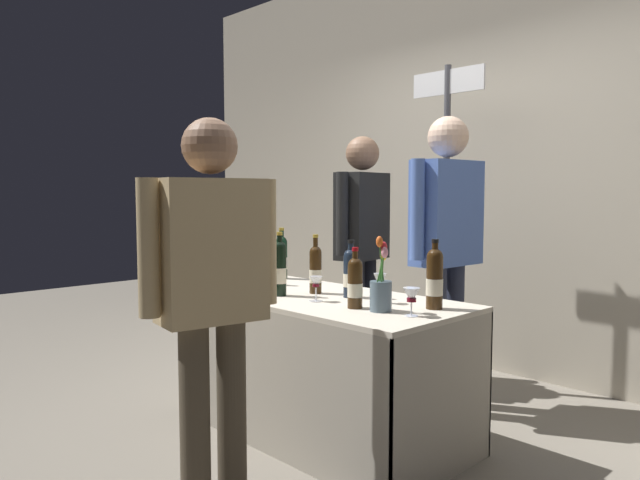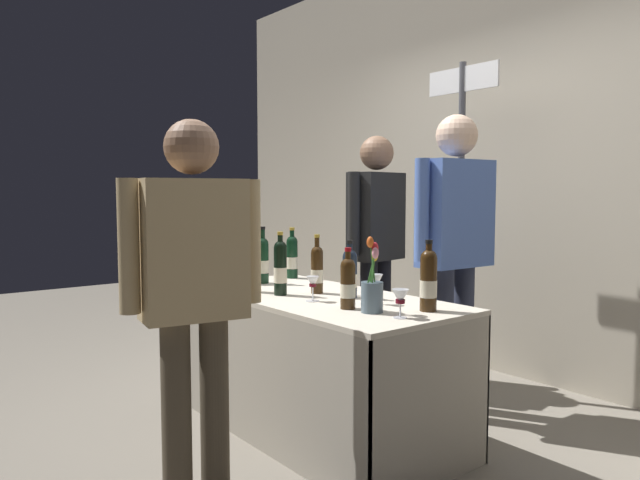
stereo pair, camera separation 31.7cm
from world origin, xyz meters
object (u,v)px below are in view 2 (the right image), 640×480
object	(u,v)px
display_bottle_0	(348,283)
taster_foreground_right	(194,280)
featured_wine_bottle	(292,256)
vendor_presenter	(455,234)
wine_glass_near_taster	(376,283)
wine_glass_near_vendor	(400,298)
flower_vase	(372,290)
tasting_table	(320,337)
wine_glass_mid	(313,283)
booth_signpost	(461,192)

from	to	relation	value
display_bottle_0	taster_foreground_right	size ratio (longest dim) A/B	0.18
featured_wine_bottle	display_bottle_0	xyz separation A→B (m)	(1.00, -0.40, -0.02)
featured_wine_bottle	taster_foreground_right	distance (m)	1.49
featured_wine_bottle	vendor_presenter	xyz separation A→B (m)	(0.90, 0.52, 0.17)
wine_glass_near_taster	taster_foreground_right	xyz separation A→B (m)	(-0.06, -0.96, 0.09)
wine_glass_near_vendor	flower_vase	size ratio (longest dim) A/B	0.36
taster_foreground_right	wine_glass_near_vendor	bearing A→B (deg)	-14.41
display_bottle_0	tasting_table	bearing A→B (deg)	161.82
display_bottle_0	flower_vase	world-z (taller)	flower_vase
tasting_table	wine_glass_near_vendor	xyz separation A→B (m)	(0.66, -0.08, 0.31)
wine_glass_mid	flower_vase	xyz separation A→B (m)	(0.40, 0.04, 0.01)
tasting_table	featured_wine_bottle	world-z (taller)	featured_wine_bottle
tasting_table	vendor_presenter	world-z (taller)	vendor_presenter
display_bottle_0	vendor_presenter	size ratio (longest dim) A/B	0.17
featured_wine_bottle	wine_glass_near_taster	distance (m)	1.02
tasting_table	wine_glass_near_vendor	size ratio (longest dim) A/B	12.56
wine_glass_near_taster	flower_vase	xyz separation A→B (m)	(0.14, -0.16, -0.00)
featured_wine_bottle	tasting_table	bearing A→B (deg)	-23.50
vendor_presenter	flower_vase	bearing A→B (deg)	17.81
wine_glass_near_taster	booth_signpost	distance (m)	1.23
wine_glass_near_taster	taster_foreground_right	size ratio (longest dim) A/B	0.09
display_bottle_0	wine_glass_mid	xyz separation A→B (m)	(-0.26, -0.01, -0.03)
tasting_table	featured_wine_bottle	size ratio (longest dim) A/B	4.91
featured_wine_bottle	wine_glass_mid	distance (m)	0.84
tasting_table	wine_glass_near_taster	bearing A→B (deg)	11.10
vendor_presenter	wine_glass_mid	bearing A→B (deg)	-6.97
taster_foreground_right	tasting_table	bearing A→B (deg)	28.45
tasting_table	flower_vase	bearing A→B (deg)	-10.04
wine_glass_near_vendor	flower_vase	distance (m)	0.17
wine_glass_near_taster	display_bottle_0	bearing A→B (deg)	-89.05
wine_glass_near_vendor	booth_signpost	world-z (taller)	booth_signpost
wine_glass_near_vendor	taster_foreground_right	bearing A→B (deg)	-114.34
featured_wine_bottle	wine_glass_near_vendor	size ratio (longest dim) A/B	2.56
flower_vase	booth_signpost	distance (m)	1.41
wine_glass_near_vendor	taster_foreground_right	size ratio (longest dim) A/B	0.08
display_bottle_0	wine_glass_near_vendor	bearing A→B (deg)	7.90
wine_glass_near_vendor	wine_glass_mid	xyz separation A→B (m)	(-0.56, -0.05, 0.00)
featured_wine_bottle	booth_signpost	distance (m)	1.17
flower_vase	taster_foreground_right	bearing A→B (deg)	-104.06
featured_wine_bottle	wine_glass_mid	world-z (taller)	featured_wine_bottle
wine_glass_near_vendor	flower_vase	world-z (taller)	flower_vase
tasting_table	flower_vase	distance (m)	0.60
featured_wine_bottle	vendor_presenter	bearing A→B (deg)	30.07
display_bottle_0	wine_glass_near_vendor	xyz separation A→B (m)	(0.30, 0.04, -0.04)
featured_wine_bottle	display_bottle_0	size ratio (longest dim) A/B	1.12
tasting_table	vendor_presenter	xyz separation A→B (m)	(0.26, 0.80, 0.54)
taster_foreground_right	vendor_presenter	bearing A→B (deg)	11.20
wine_glass_mid	vendor_presenter	distance (m)	0.96
wine_glass_mid	vendor_presenter	xyz separation A→B (m)	(0.16, 0.92, 0.22)
featured_wine_bottle	vendor_presenter	distance (m)	1.05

